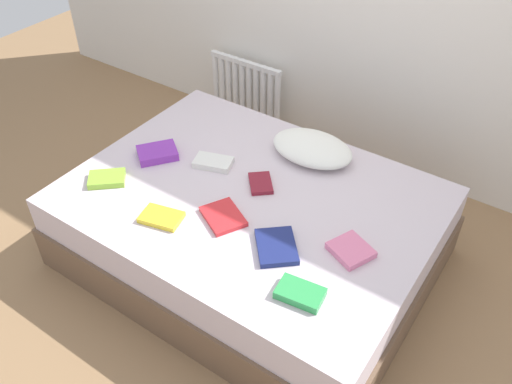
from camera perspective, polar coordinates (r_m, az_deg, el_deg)
The scene contains 13 objects.
ground_plane at distance 3.27m, azimuth -0.50°, elevation -6.91°, with size 8.00×8.00×0.00m, color #93704C.
bed at distance 3.10m, azimuth -0.52°, elevation -3.79°, with size 2.00×1.50×0.50m.
radiator at distance 4.26m, azimuth -1.11°, elevation 11.04°, with size 0.64×0.04×0.46m.
pillow at distance 3.19m, azimuth 6.01°, elevation 4.68°, with size 0.50×0.35×0.11m, color white.
textbook_white at distance 3.13m, azimuth -4.59°, elevation 3.17°, with size 0.22×0.13×0.04m, color white.
textbook_purple at distance 3.24m, azimuth -10.48°, elevation 4.12°, with size 0.23×0.17×0.05m, color purple.
textbook_navy at distance 2.62m, azimuth 2.19°, elevation -5.84°, with size 0.24×0.19×0.03m, color navy.
textbook_pink at distance 2.64m, azimuth 10.08°, elevation -6.12°, with size 0.19×0.17×0.04m, color pink.
textbook_red at distance 2.78m, azimuth -3.52°, elevation -2.62°, with size 0.23×0.18×0.02m, color red.
textbook_lime at distance 3.12m, azimuth -15.63°, elevation 1.38°, with size 0.20×0.14×0.04m, color #8CC638.
textbook_yellow at distance 2.81m, azimuth -10.06°, elevation -2.67°, with size 0.21×0.14×0.03m, color yellow.
textbook_green at distance 2.42m, azimuth 4.73°, elevation -10.71°, with size 0.21×0.13×0.04m, color green.
textbook_maroon at distance 2.98m, azimuth 0.50°, elevation 0.93°, with size 0.18×0.12×0.02m, color maroon.
Camera 1 is at (1.29, -1.83, 2.39)m, focal length 37.48 mm.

